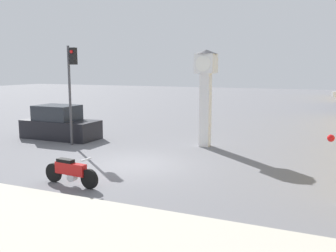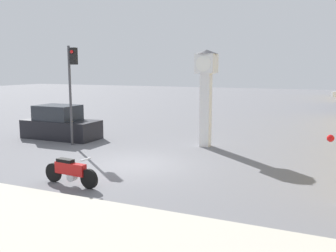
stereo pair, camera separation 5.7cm
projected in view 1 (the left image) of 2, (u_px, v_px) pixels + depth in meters
The scene contains 5 objects.
ground_plane at pixel (134, 165), 14.76m from camera, with size 120.00×120.00×0.00m, color slate.
motorcycle at pixel (71, 171), 12.11m from camera, with size 2.17×0.47×0.96m.
clock_tower at pixel (206, 83), 17.84m from camera, with size 1.09×1.09×4.64m.
traffic_light at pixel (71, 78), 18.08m from camera, with size 0.50×0.35×4.85m.
parked_car at pixel (60, 125), 20.26m from camera, with size 4.21×1.82×1.80m.
Camera 1 is at (6.98, -12.61, 3.76)m, focal length 40.00 mm.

